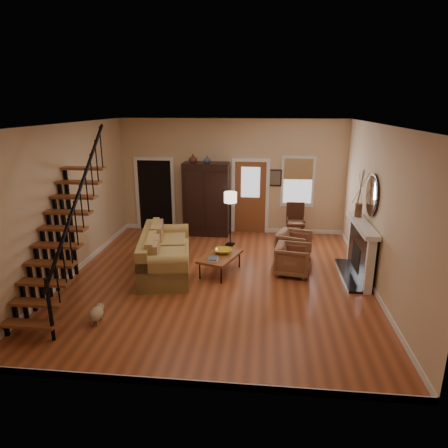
# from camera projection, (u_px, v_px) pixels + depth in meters

# --- Properties ---
(room) EXTENTS (7.00, 7.33, 3.30)m
(room) POSITION_uv_depth(u_px,v_px,m) (209.00, 194.00, 10.02)
(room) COLOR #9B4A27
(room) RESTS_ON ground
(staircase) EXTENTS (0.94, 2.80, 3.20)m
(staircase) POSITION_uv_depth(u_px,v_px,m) (58.00, 222.00, 7.31)
(staircase) COLOR brown
(staircase) RESTS_ON ground
(fireplace) EXTENTS (0.33, 1.95, 2.30)m
(fireplace) POSITION_uv_depth(u_px,v_px,m) (363.00, 245.00, 8.68)
(fireplace) COLOR black
(fireplace) RESTS_ON ground
(armoire) EXTENTS (1.30, 0.60, 2.10)m
(armoire) POSITION_uv_depth(u_px,v_px,m) (206.00, 199.00, 11.50)
(armoire) COLOR black
(armoire) RESTS_ON ground
(vase_a) EXTENTS (0.24, 0.24, 0.25)m
(vase_a) POSITION_uv_depth(u_px,v_px,m) (193.00, 159.00, 11.10)
(vase_a) COLOR #4C2619
(vase_a) RESTS_ON armoire
(vase_b) EXTENTS (0.20, 0.20, 0.21)m
(vase_b) POSITION_uv_depth(u_px,v_px,m) (207.00, 159.00, 11.06)
(vase_b) COLOR #334C60
(vase_b) RESTS_ON armoire
(sofa) EXTENTS (1.47, 2.57, 0.90)m
(sofa) POSITION_uv_depth(u_px,v_px,m) (166.00, 252.00, 9.05)
(sofa) COLOR tan
(sofa) RESTS_ON ground
(coffee_table) EXTENTS (0.99, 1.27, 0.43)m
(coffee_table) POSITION_uv_depth(u_px,v_px,m) (220.00, 264.00, 9.00)
(coffee_table) COLOR brown
(coffee_table) RESTS_ON ground
(bowl) EXTENTS (0.38, 0.38, 0.09)m
(bowl) POSITION_uv_depth(u_px,v_px,m) (223.00, 251.00, 9.06)
(bowl) COLOR gold
(bowl) RESTS_ON coffee_table
(books) EXTENTS (0.20, 0.28, 0.05)m
(books) POSITION_uv_depth(u_px,v_px,m) (213.00, 259.00, 8.66)
(books) COLOR beige
(books) RESTS_ON coffee_table
(armchair_left) EXTENTS (0.86, 0.85, 0.69)m
(armchair_left) POSITION_uv_depth(u_px,v_px,m) (293.00, 260.00, 8.92)
(armchair_left) COLOR brown
(armchair_left) RESTS_ON ground
(armchair_right) EXTENTS (0.97, 0.96, 0.70)m
(armchair_right) POSITION_uv_depth(u_px,v_px,m) (294.00, 245.00, 9.79)
(armchair_right) COLOR brown
(armchair_right) RESTS_ON ground
(floor_lamp) EXTENTS (0.42, 0.42, 1.47)m
(floor_lamp) POSITION_uv_depth(u_px,v_px,m) (230.00, 219.00, 10.65)
(floor_lamp) COLOR black
(floor_lamp) RESTS_ON ground
(side_chair) EXTENTS (0.54, 0.54, 1.02)m
(side_chair) POSITION_uv_depth(u_px,v_px,m) (295.00, 222.00, 11.21)
(side_chair) COLOR #3E1E13
(side_chair) RESTS_ON ground
(dog) EXTENTS (0.25, 0.40, 0.29)m
(dog) POSITION_uv_depth(u_px,v_px,m) (96.00, 315.00, 6.98)
(dog) COLOR tan
(dog) RESTS_ON ground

